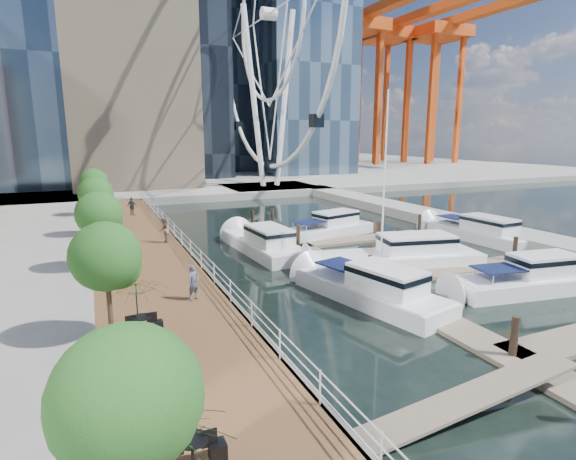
% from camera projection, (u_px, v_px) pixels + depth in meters
% --- Properties ---
extents(ground, '(520.00, 520.00, 0.00)m').
position_uv_depth(ground, '(417.00, 352.00, 18.34)').
color(ground, black).
rests_on(ground, ground).
extents(boardwalk, '(6.00, 60.00, 1.00)m').
position_uv_depth(boardwalk, '(145.00, 269.00, 28.13)').
color(boardwalk, brown).
rests_on(boardwalk, ground).
extents(seawall, '(0.25, 60.00, 1.00)m').
position_uv_depth(seawall, '(193.00, 263.00, 29.31)').
color(seawall, '#595954').
rests_on(seawall, ground).
extents(land_far, '(200.00, 114.00, 1.00)m').
position_uv_depth(land_far, '(142.00, 170.00, 109.62)').
color(land_far, gray).
rests_on(land_far, ground).
extents(breakwater, '(4.00, 60.00, 1.00)m').
position_uv_depth(breakwater, '(446.00, 221.00, 44.03)').
color(breakwater, gray).
rests_on(breakwater, ground).
extents(pier, '(14.00, 12.00, 1.00)m').
position_uv_depth(pier, '(270.00, 189.00, 70.33)').
color(pier, gray).
rests_on(pier, ground).
extents(railing, '(0.10, 60.00, 1.05)m').
position_uv_depth(railing, '(191.00, 248.00, 29.06)').
color(railing, white).
rests_on(railing, boardwalk).
extents(floating_docks, '(16.00, 34.00, 2.60)m').
position_uv_depth(floating_docks, '(415.00, 259.00, 30.32)').
color(floating_docks, '#6D6051').
rests_on(floating_docks, ground).
extents(ferris_wheel, '(5.80, 45.60, 47.80)m').
position_uv_depth(ferris_wheel, '(269.00, 14.00, 65.11)').
color(ferris_wheel, white).
rests_on(ferris_wheel, ground).
extents(port_cranes, '(40.00, 52.00, 38.00)m').
position_uv_depth(port_cranes, '(390.00, 95.00, 126.58)').
color(port_cranes, '#D84C14').
rests_on(port_cranes, ground).
extents(street_trees, '(2.60, 42.60, 4.60)m').
position_uv_depth(street_trees, '(99.00, 214.00, 25.51)').
color(street_trees, '#3F2B1C').
rests_on(street_trees, ground).
extents(cafe_tables, '(2.50, 13.70, 0.74)m').
position_uv_depth(cafe_tables, '(162.00, 410.00, 12.17)').
color(cafe_tables, black).
rests_on(cafe_tables, ground).
extents(yacht_foreground, '(9.90, 4.02, 2.15)m').
position_uv_depth(yacht_foreground, '(526.00, 292.00, 25.34)').
color(yacht_foreground, white).
rests_on(yacht_foreground, ground).
extents(pedestrian_near, '(0.75, 0.69, 1.73)m').
position_uv_depth(pedestrian_near, '(194.00, 282.00, 21.24)').
color(pedestrian_near, '#4C4E65').
rests_on(pedestrian_near, boardwalk).
extents(pedestrian_mid, '(0.91, 1.05, 1.86)m').
position_uv_depth(pedestrian_mid, '(164.00, 230.00, 32.60)').
color(pedestrian_mid, '#7F6158').
rests_on(pedestrian_mid, boardwalk).
extents(pedestrian_far, '(1.09, 0.98, 1.77)m').
position_uv_depth(pedestrian_far, '(132.00, 206.00, 44.00)').
color(pedestrian_far, '#333740').
rests_on(pedestrian_far, boardwalk).
extents(moored_yachts, '(21.75, 29.91, 11.50)m').
position_uv_depth(moored_yachts, '(395.00, 264.00, 30.90)').
color(moored_yachts, white).
rests_on(moored_yachts, ground).
extents(cafe_seating, '(3.62, 12.50, 2.66)m').
position_uv_depth(cafe_seating, '(150.00, 402.00, 11.06)').
color(cafe_seating, '#0E3615').
rests_on(cafe_seating, ground).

